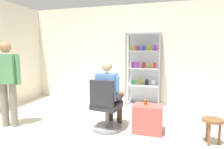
{
  "coord_description": "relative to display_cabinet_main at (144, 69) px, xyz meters",
  "views": [
    {
      "loc": [
        1.08,
        -2.42,
        1.48
      ],
      "look_at": [
        -0.01,
        1.21,
        1.0
      ],
      "focal_mm": 31.29,
      "sensor_mm": 36.0,
      "label": 1
    }
  ],
  "objects": [
    {
      "name": "wooden_stool",
      "position": [
        1.35,
        -1.91,
        -0.64
      ],
      "size": [
        0.32,
        0.32,
        0.41
      ],
      "color": "brown",
      "rests_on": "ground"
    },
    {
      "name": "tea_glass",
      "position": [
        0.28,
        -1.74,
        -0.42
      ],
      "size": [
        0.06,
        0.06,
        0.1
      ],
      "primitive_type": "cylinder",
      "color": "brown",
      "rests_on": "storage_crate"
    },
    {
      "name": "standing_customer",
      "position": [
        -2.28,
        -2.25,
        -0.03
      ],
      "size": [
        0.51,
        0.29,
        1.63
      ],
      "color": "slate",
      "rests_on": "ground"
    },
    {
      "name": "office_chair",
      "position": [
        -0.42,
        -1.91,
        -0.57
      ],
      "size": [
        0.59,
        0.56,
        0.96
      ],
      "color": "slate",
      "rests_on": "ground"
    },
    {
      "name": "display_cabinet_main",
      "position": [
        0.0,
        0.0,
        0.0
      ],
      "size": [
        0.9,
        0.45,
        1.9
      ],
      "color": "gray",
      "rests_on": "ground"
    },
    {
      "name": "seated_shopkeeper",
      "position": [
        -0.41,
        -1.75,
        -0.25
      ],
      "size": [
        0.52,
        0.59,
        1.29
      ],
      "color": "#3F382D",
      "rests_on": "ground"
    },
    {
      "name": "storage_crate",
      "position": [
        0.32,
        -1.76,
        -0.72
      ],
      "size": [
        0.51,
        0.39,
        0.5
      ],
      "primitive_type": "cube",
      "color": "#B24C47",
      "rests_on": "ground"
    },
    {
      "name": "back_wall",
      "position": [
        -0.4,
        0.24,
        0.38
      ],
      "size": [
        6.0,
        0.1,
        2.7
      ],
      "primitive_type": "cube",
      "color": "silver",
      "rests_on": "ground"
    }
  ]
}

